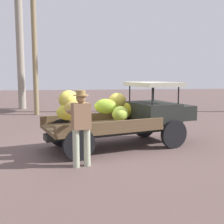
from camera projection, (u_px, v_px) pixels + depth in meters
The scene contains 3 objects.
ground_plane at pixel (102, 146), 8.47m from camera, with size 60.00×60.00×0.00m, color brown.
truck at pixel (123, 114), 8.37m from camera, with size 4.66×2.79×1.84m.
farmer at pixel (81, 124), 6.46m from camera, with size 0.54×0.50×1.73m.
Camera 1 is at (-0.78, -8.24, 2.09)m, focal length 46.52 mm.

